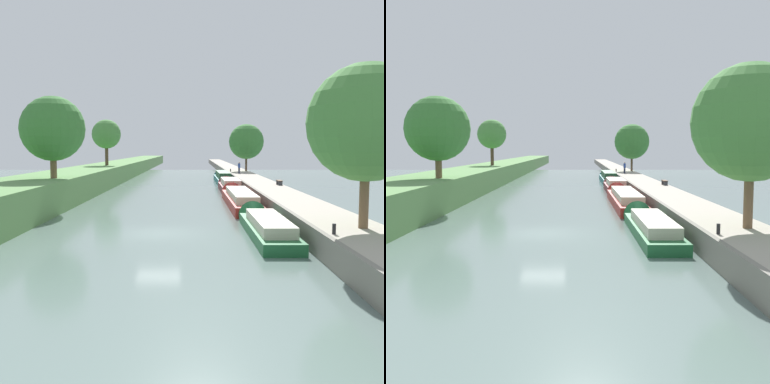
{
  "view_description": "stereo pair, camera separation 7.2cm",
  "coord_description": "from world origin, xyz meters",
  "views": [
    {
      "loc": [
        1.9,
        -26.61,
        4.78
      ],
      "look_at": [
        1.8,
        14.64,
        1.0
      ],
      "focal_mm": 44.66,
      "sensor_mm": 36.0,
      "label": 1
    },
    {
      "loc": [
        1.98,
        -26.61,
        4.78
      ],
      "look_at": [
        1.8,
        14.64,
        1.0
      ],
      "focal_mm": 44.66,
      "sensor_mm": 36.0,
      "label": 2
    }
  ],
  "objects": [
    {
      "name": "ground_plane",
      "position": [
        0.0,
        0.0,
        0.0
      ],
      "size": [
        160.0,
        160.0,
        0.0
      ],
      "primitive_type": "plane",
      "color": "slate"
    },
    {
      "name": "right_towpath",
      "position": [
        9.32,
        0.0,
        0.58
      ],
      "size": [
        3.4,
        260.0,
        1.16
      ],
      "color": "#A89E8E",
      "rests_on": "ground_plane"
    },
    {
      "name": "stone_quay",
      "position": [
        7.49,
        0.0,
        0.61
      ],
      "size": [
        0.25,
        260.0,
        1.21
      ],
      "color": "gray",
      "rests_on": "ground_plane"
    },
    {
      "name": "narrowboat_green",
      "position": [
        6.01,
        -0.01,
        0.45
      ],
      "size": [
        2.0,
        11.52,
        1.9
      ],
      "color": "#1E6033",
      "rests_on": "ground_plane"
    },
    {
      "name": "narrowboat_red",
      "position": [
        5.9,
        13.67,
        0.55
      ],
      "size": [
        2.1,
        15.89,
        1.99
      ],
      "color": "maroon",
      "rests_on": "ground_plane"
    },
    {
      "name": "narrowboat_maroon",
      "position": [
        6.11,
        26.95,
        0.58
      ],
      "size": [
        2.12,
        10.95,
        2.09
      ],
      "color": "maroon",
      "rests_on": "ground_plane"
    },
    {
      "name": "narrowboat_teal",
      "position": [
        6.19,
        40.59,
        0.65
      ],
      "size": [
        1.87,
        15.33,
        2.09
      ],
      "color": "#195B60",
      "rests_on": "ground_plane"
    },
    {
      "name": "tree_rightbank_near",
      "position": [
        9.69,
        -5.16,
        5.92
      ],
      "size": [
        5.32,
        5.32,
        7.43
      ],
      "color": "brown",
      "rests_on": "right_towpath"
    },
    {
      "name": "tree_rightbank_midnear",
      "position": [
        10.58,
        49.83,
        5.84
      ],
      "size": [
        5.56,
        5.56,
        7.47
      ],
      "color": "#4C3828",
      "rests_on": "right_towpath"
    },
    {
      "name": "tree_leftbank_downstream",
      "position": [
        -10.16,
        40.93,
        6.75
      ],
      "size": [
        4.07,
        4.07,
        6.43
      ],
      "color": "#4C3828",
      "rests_on": "left_grassy_bank"
    },
    {
      "name": "tree_leftbank_upstream",
      "position": [
        -9.23,
        11.71,
        6.34
      ],
      "size": [
        5.18,
        5.18,
        6.56
      ],
      "color": "brown",
      "rests_on": "left_grassy_bank"
    },
    {
      "name": "person_walking",
      "position": [
        8.71,
        42.24,
        2.04
      ],
      "size": [
        0.34,
        0.34,
        1.66
      ],
      "color": "#282D42",
      "rests_on": "right_towpath"
    },
    {
      "name": "mooring_bollard_near",
      "position": [
        7.91,
        -6.69,
        1.39
      ],
      "size": [
        0.16,
        0.16,
        0.45
      ],
      "color": "black",
      "rests_on": "right_towpath"
    },
    {
      "name": "mooring_bollard_far",
      "position": [
        7.91,
        47.63,
        1.39
      ],
      "size": [
        0.16,
        0.16,
        0.45
      ],
      "color": "black",
      "rests_on": "right_towpath"
    },
    {
      "name": "park_bench",
      "position": [
        10.57,
        20.55,
        1.51
      ],
      "size": [
        0.44,
        1.5,
        0.47
      ],
      "color": "#333338",
      "rests_on": "right_towpath"
    }
  ]
}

